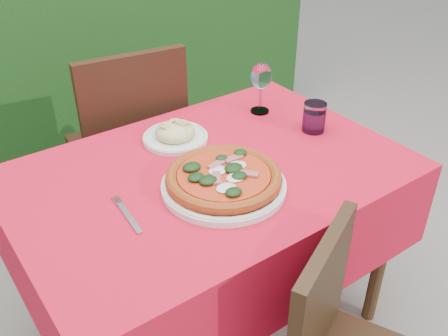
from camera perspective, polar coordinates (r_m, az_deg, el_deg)
ground at (r=2.11m, az=-1.30°, el=-17.39°), size 60.00×60.00×0.00m
hedge at (r=2.87m, az=-20.35°, el=16.56°), size 3.20×0.55×1.78m
dining_table at (r=1.70m, az=-1.54°, el=-4.35°), size 1.26×0.86×0.75m
chair_far at (r=2.19m, az=-10.61°, el=3.18°), size 0.49×0.49×0.98m
pizza_plate at (r=1.50m, az=-0.03°, el=-1.37°), size 0.40×0.40×0.07m
pasta_plate at (r=1.77m, az=-5.60°, el=3.86°), size 0.23×0.23×0.07m
water_glass at (r=1.84m, az=10.26°, el=5.60°), size 0.08×0.08×0.11m
wine_glass at (r=1.92m, az=4.27°, el=10.19°), size 0.08×0.08×0.20m
fork at (r=1.42m, az=-10.76°, el=-5.61°), size 0.05×0.21×0.01m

